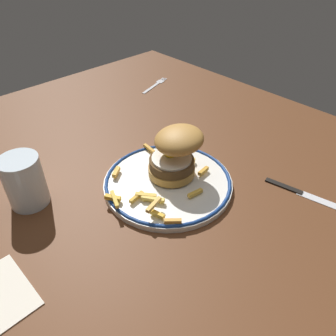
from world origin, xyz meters
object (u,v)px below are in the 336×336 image
Objects in this scene: fork at (155,85)px; knife at (300,192)px; water_glass at (25,184)px; dinner_plate at (168,182)px; burger at (175,152)px.

knife reaches higher than fork.
water_glass is 0.75× the size of fork.
knife is at bearing 40.97° from dinner_plate.
dinner_plate is at bearing -38.85° from fork.
water_glass is at bearing -118.86° from burger.
fork is (-25.40, 56.72, -4.42)cm from water_glass.
fork is at bearing 114.12° from water_glass.
dinner_plate reaches higher than fork.
knife is at bearing -13.30° from fork.
burger is 1.38× the size of water_glass.
fork is (-40.87, 32.92, -0.66)cm from dinner_plate.
dinner_plate is at bearing -139.03° from knife.
fork is (-40.11, 30.02, -6.74)cm from burger.
knife is at bearing 35.20° from burger.
water_glass reaches higher than dinner_plate.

